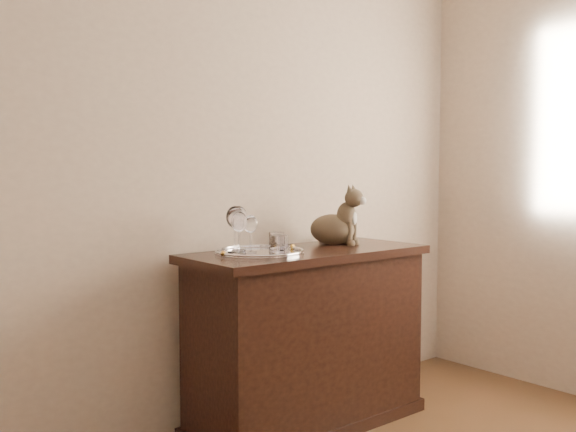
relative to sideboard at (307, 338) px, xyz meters
name	(u,v)px	position (x,y,z in m)	size (l,w,h in m)	color
wall_back	(161,142)	(-0.60, 0.31, 0.93)	(4.00, 0.10, 2.70)	tan
sideboard	(307,338)	(0.00, 0.00, 0.00)	(1.20, 0.50, 0.85)	black
tray	(259,253)	(-0.27, 0.02, 0.43)	(0.40, 0.40, 0.01)	white
wine_glass_a	(235,229)	(-0.36, 0.08, 0.54)	(0.08, 0.08, 0.21)	silver
wine_glass_b	(239,228)	(-0.31, 0.12, 0.54)	(0.08, 0.08, 0.21)	silver
wine_glass_c	(239,233)	(-0.38, 0.02, 0.53)	(0.07, 0.07, 0.19)	white
wine_glass_d	(251,234)	(-0.31, 0.04, 0.52)	(0.06, 0.06, 0.17)	white
tumbler_a	(280,244)	(-0.21, -0.06, 0.47)	(0.07, 0.07, 0.08)	white
tumbler_b	(279,245)	(-0.26, -0.10, 0.48)	(0.08, 0.08, 0.08)	silver
tumbler_c	(276,241)	(-0.14, 0.06, 0.47)	(0.07, 0.07, 0.08)	white
cat	(333,214)	(0.25, 0.09, 0.58)	(0.30, 0.28, 0.31)	#4D3F2E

